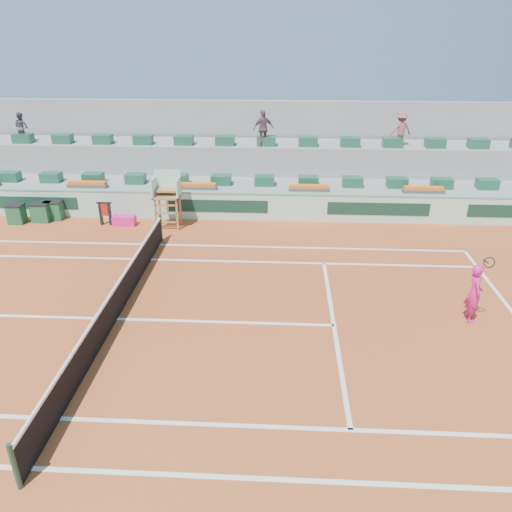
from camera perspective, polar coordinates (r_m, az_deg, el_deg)
The scene contains 20 objects.
ground at distance 15.45m, azimuth -15.61°, elevation -6.96°, with size 90.00×90.00×0.00m, color #AB4821.
seating_tier_lower at distance 24.67m, azimuth -8.35°, elevation 7.45°, with size 36.00×4.00×1.20m, color #959593.
seating_tier_upper at distance 25.98m, azimuth -7.79°, elevation 9.99°, with size 36.00×2.40×2.60m, color #959593.
stadium_back_wall at distance 27.30m, azimuth -7.29°, elevation 12.70°, with size 36.00×0.40×4.40m, color #959593.
player_bag at distance 22.34m, azimuth -14.82°, elevation 3.94°, with size 0.97×0.43×0.43m, color #EF1F88.
spectator_left at distance 27.81m, azimuth -25.22°, elevation 13.18°, with size 0.70×0.54×1.44m, color #4F4D5A.
spectator_mid at distance 24.29m, azimuth 0.84°, elevation 14.37°, with size 0.99×0.41×1.70m, color #704B5A.
spectator_right at distance 25.25m, azimuth 16.22°, elevation 13.71°, with size 1.03×0.59×1.59m, color #974B50.
court_lines at distance 15.45m, azimuth -15.62°, elevation -6.94°, with size 23.89×11.09×0.01m.
tennis_net at distance 15.19m, azimuth -15.84°, elevation -5.27°, with size 0.10×11.97×1.10m.
advertising_hoarding at distance 22.61m, azimuth -9.34°, elevation 5.83°, with size 36.00×0.34×1.26m.
umpire_chair at distance 21.40m, azimuth -10.11°, elevation 7.24°, with size 1.10×0.90×2.40m.
seat_row_lower at distance 23.59m, azimuth -8.89°, elevation 8.68°, with size 32.90×0.60×0.44m.
seat_row_upper at distance 25.06m, azimuth -8.24°, elevation 12.99°, with size 32.90×0.60×0.44m.
flower_planters at distance 23.22m, azimuth -12.92°, elevation 7.86°, with size 26.80×0.36×0.28m.
drink_cooler_a at distance 24.01m, azimuth -22.05°, elevation 4.90°, with size 0.76×0.66×0.84m.
drink_cooler_b at distance 23.95m, azimuth -23.31°, elevation 4.64°, with size 0.80×0.69×0.84m.
drink_cooler_c at distance 24.18m, azimuth -25.70°, elevation 4.37°, with size 0.69×0.60×0.84m.
towel_rack at distance 22.48m, azimuth -16.88°, elevation 4.88°, with size 0.65×0.11×1.03m.
tennis_player at distance 15.74m, azimuth 23.68°, elevation -3.86°, with size 0.46×0.90×2.28m.
Camera 1 is at (4.80, -12.35, 7.95)m, focal length 35.00 mm.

